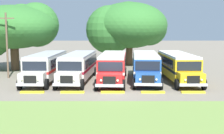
% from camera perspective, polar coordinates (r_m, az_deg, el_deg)
% --- Properties ---
extents(ground_plane, '(220.00, 220.00, 0.00)m').
position_cam_1_polar(ground_plane, '(25.89, 0.02, -4.74)').
color(ground_plane, slate).
extents(foreground_grass_strip, '(80.00, 9.33, 0.01)m').
position_cam_1_polar(foreground_grass_strip, '(18.13, 0.08, -10.02)').
color(foreground_grass_strip, olive).
rests_on(foreground_grass_strip, ground_plane).
extents(parked_bus_slot_0, '(2.99, 10.88, 2.82)m').
position_cam_1_polar(parked_bus_slot_0, '(32.08, -12.44, 0.30)').
color(parked_bus_slot_0, silver).
rests_on(parked_bus_slot_0, ground_plane).
extents(parked_bus_slot_1, '(3.35, 10.94, 2.82)m').
position_cam_1_polar(parked_bus_slot_1, '(31.49, -6.48, 0.29)').
color(parked_bus_slot_1, silver).
rests_on(parked_bus_slot_1, ground_plane).
extents(parked_bus_slot_2, '(3.21, 10.92, 2.82)m').
position_cam_1_polar(parked_bus_slot_2, '(30.94, 0.08, 0.22)').
color(parked_bus_slot_2, red).
rests_on(parked_bus_slot_2, ground_plane).
extents(parked_bus_slot_3, '(3.33, 10.94, 2.82)m').
position_cam_1_polar(parked_bus_slot_3, '(31.64, 6.28, 0.33)').
color(parked_bus_slot_3, '#23519E').
rests_on(parked_bus_slot_3, ground_plane).
extents(parked_bus_slot_4, '(2.85, 10.86, 2.82)m').
position_cam_1_polar(parked_bus_slot_4, '(32.01, 12.26, 0.29)').
color(parked_bus_slot_4, yellow).
rests_on(parked_bus_slot_4, ground_plane).
extents(curb_wheelstop_0, '(2.00, 0.36, 0.15)m').
position_cam_1_polar(curb_wheelstop_0, '(26.29, -15.01, -4.64)').
color(curb_wheelstop_0, yellow).
rests_on(curb_wheelstop_0, ground_plane).
extents(curb_wheelstop_1, '(2.00, 0.36, 0.15)m').
position_cam_1_polar(curb_wheelstop_1, '(25.63, -7.62, -4.76)').
color(curb_wheelstop_1, yellow).
rests_on(curb_wheelstop_1, ground_plane).
extents(curb_wheelstop_2, '(2.00, 0.36, 0.15)m').
position_cam_1_polar(curb_wheelstop_2, '(25.41, 0.02, -4.80)').
color(curb_wheelstop_2, yellow).
rests_on(curb_wheelstop_2, ground_plane).
extents(curb_wheelstop_3, '(2.00, 0.36, 0.15)m').
position_cam_1_polar(curb_wheelstop_3, '(25.64, 7.66, -4.75)').
color(curb_wheelstop_3, yellow).
rests_on(curb_wheelstop_3, ground_plane).
extents(curb_wheelstop_4, '(2.00, 0.36, 0.15)m').
position_cam_1_polar(curb_wheelstop_4, '(26.32, 15.03, -4.63)').
color(curb_wheelstop_4, yellow).
rests_on(curb_wheelstop_4, ground_plane).
extents(broad_shade_tree, '(12.03, 11.02, 9.56)m').
position_cam_1_polar(broad_shade_tree, '(44.53, 2.77, 7.80)').
color(broad_shade_tree, brown).
rests_on(broad_shade_tree, ground_plane).
extents(secondary_tree, '(12.01, 12.02, 8.86)m').
position_cam_1_polar(secondary_tree, '(41.25, -18.48, 7.16)').
color(secondary_tree, brown).
rests_on(secondary_tree, ground_plane).
extents(utility_pole, '(1.80, 0.20, 7.11)m').
position_cam_1_polar(utility_pole, '(34.60, -19.45, 4.24)').
color(utility_pole, brown).
rests_on(utility_pole, ground_plane).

